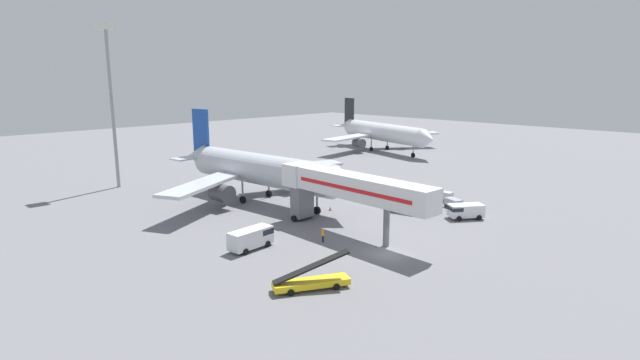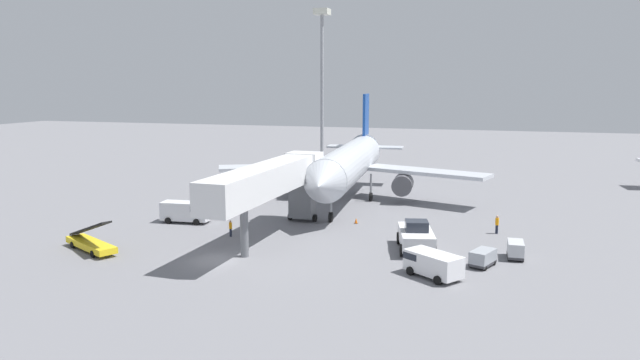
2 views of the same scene
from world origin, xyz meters
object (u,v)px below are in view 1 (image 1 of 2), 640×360
object	(u,v)px
baggage_cart_mid_left	(453,203)
ground_crew_worker_midground	(323,235)
baggage_cart_mid_right	(444,196)
service_van_rear_left	(252,237)
pushback_tug	(412,203)
safety_cone_alpha	(330,208)
jet_bridge	(345,187)
service_van_near_left	(465,210)
belt_loader_truck	(311,281)
airplane_at_gate	(258,169)
apron_light_mast	(110,76)
ground_crew_worker_foreground	(393,188)
airplane_background	(381,132)

from	to	relation	value
baggage_cart_mid_left	ground_crew_worker_midground	world-z (taller)	ground_crew_worker_midground
baggage_cart_mid_right	service_van_rear_left	bearing A→B (deg)	173.52
pushback_tug	safety_cone_alpha	xyz separation A→B (m)	(-7.41, 8.46, -1.00)
jet_bridge	service_van_rear_left	distance (m)	12.50
ground_crew_worker_midground	jet_bridge	bearing A→B (deg)	7.00
jet_bridge	service_van_near_left	distance (m)	17.78
belt_loader_truck	service_van_near_left	bearing A→B (deg)	2.89
service_van_rear_left	baggage_cart_mid_left	world-z (taller)	service_van_rear_left
airplane_at_gate	pushback_tug	bearing A→B (deg)	-61.26
baggage_cart_mid_right	apron_light_mast	distance (m)	56.44
pushback_tug	ground_crew_worker_midground	distance (m)	17.82
baggage_cart_mid_left	pushback_tug	bearing A→B (deg)	151.79
airplane_at_gate	apron_light_mast	world-z (taller)	apron_light_mast
baggage_cart_mid_left	ground_crew_worker_foreground	size ratio (longest dim) A/B	1.56
service_van_near_left	baggage_cart_mid_left	xyz separation A→B (m)	(3.68, 3.77, -0.34)
airplane_at_gate	service_van_near_left	world-z (taller)	airplane_at_gate
baggage_cart_mid_left	airplane_background	size ratio (longest dim) A/B	0.08
airplane_at_gate	belt_loader_truck	bearing A→B (deg)	-120.22
baggage_cart_mid_right	ground_crew_worker_midground	size ratio (longest dim) A/B	1.55
ground_crew_worker_midground	apron_light_mast	world-z (taller)	apron_light_mast
baggage_cart_mid_left	airplane_background	distance (m)	55.97
baggage_cart_mid_right	apron_light_mast	world-z (taller)	apron_light_mast
ground_crew_worker_foreground	pushback_tug	bearing A→B (deg)	-129.90
pushback_tug	baggage_cart_mid_right	world-z (taller)	pushback_tug
jet_bridge	apron_light_mast	bearing A→B (deg)	100.56
safety_cone_alpha	apron_light_mast	xyz separation A→B (m)	(-14.34, 35.83, 18.11)
belt_loader_truck	baggage_cart_mid_right	bearing A→B (deg)	13.05
jet_bridge	baggage_cart_mid_right	xyz separation A→B (m)	(21.94, -0.28, -4.76)
service_van_near_left	baggage_cart_mid_right	size ratio (longest dim) A/B	1.93
service_van_near_left	apron_light_mast	size ratio (longest dim) A/B	0.18
baggage_cart_mid_right	apron_light_mast	size ratio (longest dim) A/B	0.09
belt_loader_truck	service_van_rear_left	distance (m)	12.42
baggage_cart_mid_left	apron_light_mast	size ratio (longest dim) A/B	0.11
airplane_background	pushback_tug	bearing A→B (deg)	-137.89
airplane_at_gate	belt_loader_truck	world-z (taller)	airplane_at_gate
jet_bridge	safety_cone_alpha	bearing A→B (deg)	53.35
baggage_cart_mid_right	airplane_at_gate	bearing A→B (deg)	133.99
airplane_background	safety_cone_alpha	bearing A→B (deg)	-148.95
apron_light_mast	airplane_at_gate	bearing A→B (deg)	-66.06
pushback_tug	airplane_background	xyz separation A→B (m)	(42.81, 38.70, 3.43)
jet_bridge	baggage_cart_mid_left	world-z (taller)	jet_bridge
belt_loader_truck	baggage_cart_mid_right	xyz separation A→B (m)	(35.93, 8.33, 0.05)
pushback_tug	baggage_cart_mid_right	xyz separation A→B (m)	(8.41, -0.05, -0.47)
belt_loader_truck	ground_crew_worker_midground	distance (m)	12.63
pushback_tug	ground_crew_worker_midground	world-z (taller)	pushback_tug
jet_bridge	pushback_tug	xyz separation A→B (m)	(13.54, -0.22, -4.29)
airplane_at_gate	airplane_background	bearing A→B (deg)	19.14
baggage_cart_mid_left	apron_light_mast	bearing A→B (deg)	120.18
baggage_cart_mid_right	baggage_cart_mid_left	bearing A→B (deg)	-130.25
ground_crew_worker_midground	safety_cone_alpha	xyz separation A→B (m)	(10.40, 8.76, -0.57)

